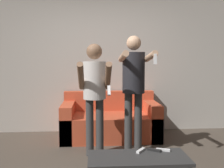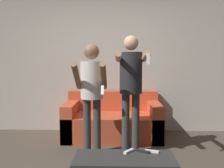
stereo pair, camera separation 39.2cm
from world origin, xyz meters
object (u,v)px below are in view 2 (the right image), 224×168
Objects in this scene: person_standing_left at (92,87)px; remote_mid at (152,151)px; remote_near at (129,151)px; person_standing_right at (131,81)px; coffee_table at (124,161)px; remote_far at (143,151)px; couch at (113,122)px.

person_standing_left is 10.40× the size of remote_mid.
person_standing_left is 11.31× the size of remote_near.
person_standing_right reaches higher than coffee_table.
person_standing_right is at bearing 83.95° from coffee_table.
person_standing_left is 1.33m from coffee_table.
remote_far is (0.20, 0.15, 0.05)m from coffee_table.
coffee_table is (-0.11, -1.07, -0.73)m from person_standing_right.
person_standing_right is at bearing 95.34° from remote_far.
remote_near is 0.25m from remote_mid.
person_standing_left is at bearing 117.84° from remote_near.
person_standing_right is 1.15m from remote_near.
couch is 10.88× the size of remote_mid.
coffee_table is 0.25m from remote_far.
couch is 1.23m from person_standing_right.
remote_mid is at bearing -78.70° from person_standing_right.
couch reaches higher than remote_mid.
coffee_table is at bearing -154.35° from remote_mid.
remote_near is 0.15m from remote_far.
remote_mid is (0.25, 0.00, 0.00)m from remote_near.
person_standing_left reaches higher than remote_far.
remote_near reaches higher than coffee_table.
person_standing_left is 1.33m from remote_mid.
couch reaches higher than coffee_table.
remote_far reaches higher than coffee_table.
remote_near is at bearing -93.76° from person_standing_right.
person_standing_right is (0.28, -0.89, 0.80)m from couch.
coffee_table is 7.32× the size of remote_near.
remote_mid is 0.10m from remote_far.
remote_far is (0.64, -0.93, -0.60)m from person_standing_left.
couch is 1.88m from remote_mid.
remote_near is (0.49, -0.93, -0.60)m from person_standing_left.
coffee_table is at bearing -85.22° from couch.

